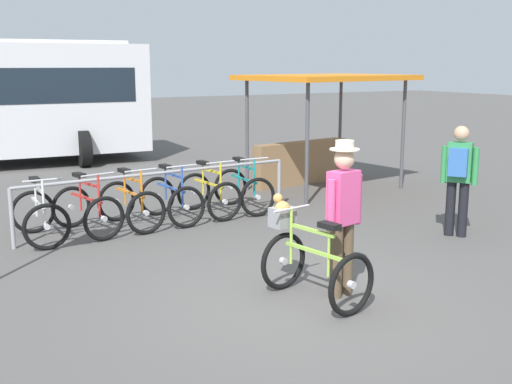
# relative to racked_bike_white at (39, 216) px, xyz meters

# --- Properties ---
(ground_plane) EXTENTS (80.00, 80.00, 0.00)m
(ground_plane) POSITION_rel_racked_bike_white_xyz_m (1.98, -3.83, -0.37)
(ground_plane) COLOR #514F4C
(bike_rack_rail) EXTENTS (4.60, 0.41, 0.88)m
(bike_rack_rail) POSITION_rel_racked_bike_white_xyz_m (1.86, -0.04, 0.33)
(bike_rack_rail) COLOR #99999E
(bike_rack_rail) RESTS_ON ground
(racked_bike_white) EXTENTS (0.67, 1.09, 0.97)m
(racked_bike_white) POSITION_rel_racked_bike_white_xyz_m (0.00, 0.00, 0.00)
(racked_bike_white) COLOR black
(racked_bike_white) RESTS_ON ground
(racked_bike_red) EXTENTS (0.88, 1.21, 0.97)m
(racked_bike_red) POSITION_rel_racked_bike_white_xyz_m (0.70, 0.05, -0.00)
(racked_bike_red) COLOR black
(racked_bike_red) RESTS_ON ground
(racked_bike_orange) EXTENTS (0.80, 1.17, 0.97)m
(racked_bike_orange) POSITION_rel_racked_bike_white_xyz_m (1.40, 0.11, 0.00)
(racked_bike_orange) COLOR black
(racked_bike_orange) RESTS_ON ground
(racked_bike_blue) EXTENTS (0.75, 1.16, 0.98)m
(racked_bike_blue) POSITION_rel_racked_bike_white_xyz_m (2.09, 0.16, 0.00)
(racked_bike_blue) COLOR black
(racked_bike_blue) RESTS_ON ground
(racked_bike_yellow) EXTENTS (0.76, 1.17, 0.98)m
(racked_bike_yellow) POSITION_rel_racked_bike_white_xyz_m (2.79, 0.21, 0.00)
(racked_bike_yellow) COLOR black
(racked_bike_yellow) RESTS_ON ground
(racked_bike_teal) EXTENTS (0.68, 1.12, 0.98)m
(racked_bike_teal) POSITION_rel_racked_bike_white_xyz_m (3.49, 0.27, -0.00)
(racked_bike_teal) COLOR black
(racked_bike_teal) RESTS_ON ground
(featured_bicycle) EXTENTS (0.84, 1.25, 1.09)m
(featured_bicycle) POSITION_rel_racked_bike_white_xyz_m (2.06, -3.79, 0.12)
(featured_bicycle) COLOR black
(featured_bicycle) RESTS_ON ground
(person_with_featured_bike) EXTENTS (0.52, 0.32, 1.72)m
(person_with_featured_bike) POSITION_rel_racked_bike_white_xyz_m (2.43, -3.90, 0.58)
(person_with_featured_bike) COLOR brown
(person_with_featured_bike) RESTS_ON ground
(pedestrian_with_backpack) EXTENTS (0.45, 0.48, 1.64)m
(pedestrian_with_backpack) POSITION_rel_racked_bike_white_xyz_m (5.41, -2.78, 0.57)
(pedestrian_with_backpack) COLOR black
(pedestrian_with_backpack) RESTS_ON ground
(market_stall) EXTENTS (3.37, 2.68, 2.30)m
(market_stall) POSITION_rel_racked_bike_white_xyz_m (5.80, 1.46, 1.03)
(market_stall) COLOR #4C4C51
(market_stall) RESTS_ON ground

